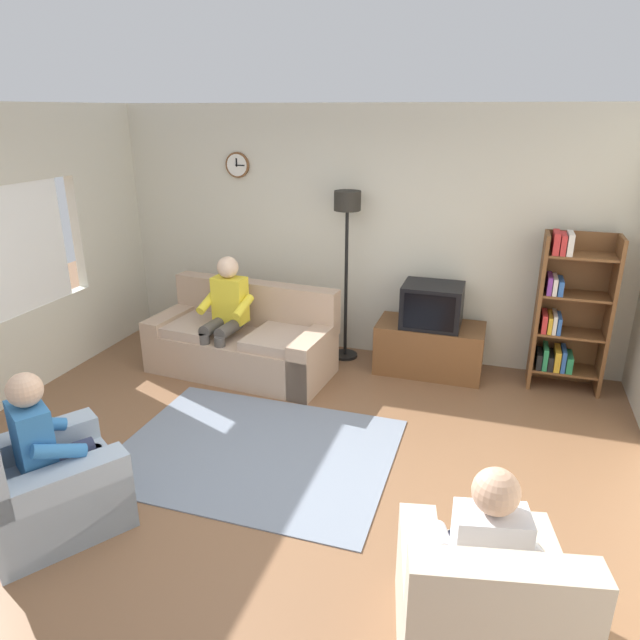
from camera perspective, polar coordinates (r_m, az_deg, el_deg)
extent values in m
plane|color=brown|center=(4.56, -4.64, -15.18)|extent=(12.00, 12.00, 0.00)
cube|color=beige|center=(6.38, 4.18, 8.55)|extent=(6.20, 0.12, 2.70)
cylinder|color=brown|center=(6.68, -8.21, 15.01)|extent=(0.28, 0.03, 0.28)
cylinder|color=white|center=(6.67, -8.27, 14.99)|extent=(0.24, 0.01, 0.24)
cube|color=black|center=(6.66, -8.31, 15.24)|extent=(0.02, 0.01, 0.09)
cube|color=black|center=(6.65, -7.97, 14.99)|extent=(0.11, 0.01, 0.01)
cube|color=beige|center=(7.12, -20.25, 9.01)|extent=(0.12, 1.10, 1.20)
cube|color=tan|center=(6.13, -7.89, -3.30)|extent=(1.96, 1.00, 0.42)
cube|color=tan|center=(6.26, -6.43, 1.69)|extent=(1.91, 0.36, 0.48)
cube|color=tan|center=(5.75, -0.64, -3.98)|extent=(0.29, 0.86, 0.56)
cube|color=tan|center=(6.54, -14.29, -1.53)|extent=(0.29, 0.86, 0.56)
cube|color=tan|center=(5.76, -3.95, -1.90)|extent=(0.65, 0.73, 0.10)
cube|color=tan|center=(6.25, -12.20, -0.53)|extent=(0.65, 0.73, 0.10)
cube|color=brown|center=(6.17, 10.81, -2.75)|extent=(1.10, 0.56, 0.53)
cube|color=black|center=(6.40, 11.14, -1.66)|extent=(1.10, 0.04, 0.03)
cube|color=black|center=(5.98, 11.09, 1.46)|extent=(0.60, 0.48, 0.44)
cube|color=black|center=(5.75, 10.77, 0.71)|extent=(0.50, 0.01, 0.36)
cube|color=brown|center=(6.02, 20.79, 0.87)|extent=(0.04, 0.36, 1.55)
cube|color=brown|center=(6.10, 26.76, 0.22)|extent=(0.04, 0.36, 1.55)
cube|color=brown|center=(6.21, 23.67, 1.05)|extent=(0.64, 0.02, 1.55)
cube|color=brown|center=(6.26, 23.05, -4.47)|extent=(0.60, 0.34, 0.02)
cube|color=black|center=(6.18, 20.92, -3.55)|extent=(0.05, 0.28, 0.16)
cube|color=#267F4C|center=(6.17, 21.45, -3.34)|extent=(0.04, 0.28, 0.22)
cube|color=black|center=(6.19, 21.90, -3.70)|extent=(0.05, 0.28, 0.15)
cube|color=gold|center=(6.18, 22.47, -3.50)|extent=(0.05, 0.28, 0.21)
cube|color=#2D59A5|center=(6.19, 22.99, -3.51)|extent=(0.04, 0.28, 0.22)
cube|color=#267F4C|center=(6.21, 23.49, -3.80)|extent=(0.06, 0.28, 0.16)
cube|color=brown|center=(6.11, 23.54, -1.16)|extent=(0.60, 0.34, 0.02)
cube|color=red|center=(6.04, 21.37, -0.09)|extent=(0.05, 0.28, 0.18)
cube|color=gold|center=(6.04, 21.86, -0.20)|extent=(0.04, 0.28, 0.17)
cube|color=silver|center=(6.05, 22.25, -0.16)|extent=(0.03, 0.28, 0.18)
cube|color=#2D59A5|center=(6.05, 22.64, -0.29)|extent=(0.03, 0.28, 0.16)
cube|color=brown|center=(6.00, 24.05, 2.29)|extent=(0.60, 0.34, 0.02)
cube|color=#72338C|center=(5.92, 21.82, 3.40)|extent=(0.04, 0.28, 0.17)
cube|color=silver|center=(5.93, 22.28, 3.30)|extent=(0.04, 0.28, 0.16)
cube|color=#2D59A5|center=(5.94, 22.77, 3.15)|extent=(0.05, 0.28, 0.14)
cube|color=brown|center=(5.90, 24.59, 5.87)|extent=(0.60, 0.34, 0.02)
cube|color=red|center=(5.83, 22.40, 7.17)|extent=(0.06, 0.28, 0.20)
cube|color=red|center=(5.84, 22.99, 7.02)|extent=(0.05, 0.28, 0.19)
cube|color=silver|center=(5.84, 23.57, 7.02)|extent=(0.05, 0.28, 0.20)
cylinder|color=black|center=(6.52, 2.49, -3.49)|extent=(0.28, 0.28, 0.03)
cylinder|color=black|center=(6.23, 2.60, 3.56)|extent=(0.04, 0.04, 1.70)
cylinder|color=black|center=(6.04, 2.74, 11.77)|extent=(0.28, 0.28, 0.20)
cube|color=#9EADBC|center=(4.40, -25.05, -15.60)|extent=(1.13, 1.14, 0.40)
cube|color=#9EADBC|center=(4.61, -25.96, -12.82)|extent=(0.61, 0.78, 0.56)
cube|color=#9EADBC|center=(4.11, -23.80, -16.74)|extent=(0.61, 0.78, 0.56)
cube|color=#BCAD99|center=(3.38, 15.40, -26.78)|extent=(0.96, 0.99, 0.40)
cube|color=#BCAD99|center=(2.81, 17.57, -25.92)|extent=(0.82, 0.34, 0.50)
cube|color=#BCAD99|center=(3.30, 9.79, -25.69)|extent=(0.36, 0.82, 0.56)
cube|color=#BCAD99|center=(3.40, 20.99, -25.27)|extent=(0.36, 0.82, 0.56)
cube|color=slate|center=(4.84, -6.41, -12.83)|extent=(2.20, 1.70, 0.01)
cube|color=yellow|center=(6.02, -8.93, 2.01)|extent=(0.36, 0.23, 0.48)
sphere|color=beige|center=(5.91, -9.16, 5.21)|extent=(0.22, 0.22, 0.22)
cylinder|color=#4C4742|center=(5.90, -9.01, -0.84)|extent=(0.16, 0.39, 0.13)
cylinder|color=#4C4742|center=(5.99, -10.48, -0.60)|extent=(0.16, 0.39, 0.13)
cylinder|color=#4C4742|center=(5.86, -9.82, -4.02)|extent=(0.12, 0.12, 0.52)
cylinder|color=#4C4742|center=(5.95, -11.29, -3.72)|extent=(0.12, 0.12, 0.52)
cylinder|color=yellow|center=(5.84, -7.66, 1.30)|extent=(0.12, 0.34, 0.20)
cylinder|color=yellow|center=(6.05, -11.11, 1.78)|extent=(0.12, 0.34, 0.20)
cube|color=#3372B2|center=(4.15, -26.67, -10.57)|extent=(0.39, 0.35, 0.48)
sphere|color=#D8AD8C|center=(4.00, -27.31, -6.19)|extent=(0.22, 0.22, 0.22)
cylinder|color=#2D334C|center=(4.38, -24.01, -12.15)|extent=(0.32, 0.39, 0.13)
cylinder|color=#2D334C|center=(4.23, -23.31, -13.27)|extent=(0.32, 0.39, 0.13)
cylinder|color=#2D334C|center=(4.53, -21.25, -13.88)|extent=(0.15, 0.15, 0.40)
cylinder|color=#2D334C|center=(4.38, -20.47, -15.01)|extent=(0.15, 0.15, 0.40)
cylinder|color=#3372B2|center=(4.36, -26.01, -9.27)|extent=(0.26, 0.33, 0.20)
cylinder|color=#3372B2|center=(4.00, -24.49, -11.77)|extent=(0.26, 0.33, 0.20)
cube|color=silver|center=(3.03, 16.41, -21.47)|extent=(0.37, 0.27, 0.48)
sphere|color=tan|center=(2.82, 17.10, -15.99)|extent=(0.22, 0.22, 0.22)
cylinder|color=#2D334C|center=(3.31, 13.74, -22.46)|extent=(0.21, 0.40, 0.13)
cylinder|color=#2D334C|center=(3.34, 17.04, -22.37)|extent=(0.21, 0.40, 0.13)
cylinder|color=#2D334C|center=(3.60, 13.03, -23.01)|extent=(0.13, 0.13, 0.40)
cylinder|color=#2D334C|center=(3.63, 16.09, -22.93)|extent=(0.13, 0.13, 0.40)
cylinder|color=silver|center=(3.09, 11.95, -20.61)|extent=(0.16, 0.34, 0.20)
cylinder|color=silver|center=(3.16, 20.04, -20.38)|extent=(0.16, 0.34, 0.20)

